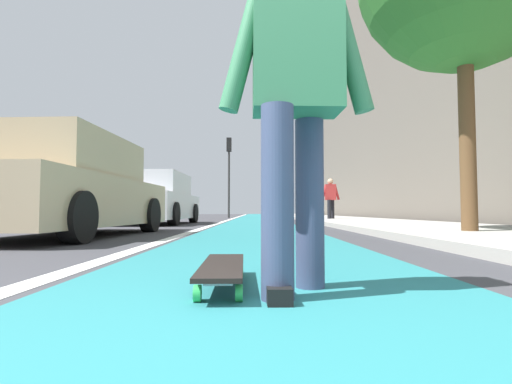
{
  "coord_description": "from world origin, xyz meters",
  "views": [
    {
      "loc": [
        -0.33,
        0.05,
        0.37
      ],
      "look_at": [
        12.09,
        0.03,
        0.99
      ],
      "focal_mm": 27.12,
      "sensor_mm": 36.0,
      "label": 1
    }
  ],
  "objects_px": {
    "parked_car_near": "(64,189)",
    "pedestrian_distant": "(331,197)",
    "traffic_light": "(229,163)",
    "skateboard": "(223,268)",
    "parked_car_mid": "(156,200)",
    "skater_person": "(296,88)"
  },
  "relations": [
    {
      "from": "traffic_light",
      "to": "pedestrian_distant",
      "type": "distance_m",
      "value": 9.53
    },
    {
      "from": "parked_car_near",
      "to": "skateboard",
      "type": "bearing_deg",
      "value": -144.85
    },
    {
      "from": "skater_person",
      "to": "traffic_light",
      "type": "bearing_deg",
      "value": 4.81
    },
    {
      "from": "skateboard",
      "to": "skater_person",
      "type": "xyz_separation_m",
      "value": [
        -0.15,
        -0.35,
        0.84
      ]
    },
    {
      "from": "skateboard",
      "to": "traffic_light",
      "type": "xyz_separation_m",
      "value": [
        20.39,
        1.38,
        3.09
      ]
    },
    {
      "from": "parked_car_mid",
      "to": "traffic_light",
      "type": "bearing_deg",
      "value": -6.87
    },
    {
      "from": "skateboard",
      "to": "parked_car_near",
      "type": "relative_size",
      "value": 0.2
    },
    {
      "from": "skater_person",
      "to": "parked_car_mid",
      "type": "bearing_deg",
      "value": 17.95
    },
    {
      "from": "skateboard",
      "to": "parked_car_mid",
      "type": "relative_size",
      "value": 0.2
    },
    {
      "from": "traffic_light",
      "to": "skateboard",
      "type": "bearing_deg",
      "value": -176.12
    },
    {
      "from": "parked_car_mid",
      "to": "pedestrian_distant",
      "type": "distance_m",
      "value": 6.32
    },
    {
      "from": "pedestrian_distant",
      "to": "parked_car_near",
      "type": "bearing_deg",
      "value": 146.49
    },
    {
      "from": "parked_car_near",
      "to": "pedestrian_distant",
      "type": "xyz_separation_m",
      "value": [
        8.41,
        -5.57,
        0.2
      ]
    },
    {
      "from": "parked_car_mid",
      "to": "skateboard",
      "type": "bearing_deg",
      "value": -163.72
    },
    {
      "from": "skater_person",
      "to": "traffic_light",
      "type": "xyz_separation_m",
      "value": [
        20.54,
        1.73,
        2.24
      ]
    },
    {
      "from": "parked_car_mid",
      "to": "skater_person",
      "type": "bearing_deg",
      "value": -162.05
    },
    {
      "from": "skateboard",
      "to": "traffic_light",
      "type": "distance_m",
      "value": 20.67
    },
    {
      "from": "skater_person",
      "to": "pedestrian_distant",
      "type": "bearing_deg",
      "value": -11.71
    },
    {
      "from": "parked_car_mid",
      "to": "traffic_light",
      "type": "distance_m",
      "value": 11.43
    },
    {
      "from": "parked_car_mid",
      "to": "traffic_light",
      "type": "relative_size",
      "value": 0.93
    },
    {
      "from": "pedestrian_distant",
      "to": "traffic_light",
      "type": "bearing_deg",
      "value": 27.62
    },
    {
      "from": "parked_car_near",
      "to": "parked_car_mid",
      "type": "distance_m",
      "value": 5.53
    }
  ]
}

